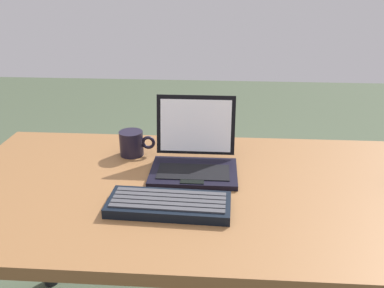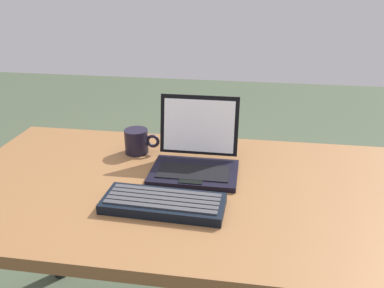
{
  "view_description": "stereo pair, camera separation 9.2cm",
  "coord_description": "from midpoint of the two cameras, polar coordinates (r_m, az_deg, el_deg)",
  "views": [
    {
      "loc": [
        -0.02,
        -1.03,
        1.3
      ],
      "look_at": [
        -0.1,
        0.05,
        0.83
      ],
      "focal_mm": 36.93,
      "sensor_mm": 36.0,
      "label": 1
    },
    {
      "loc": [
        0.07,
        -1.02,
        1.3
      ],
      "look_at": [
        -0.1,
        0.05,
        0.83
      ],
      "focal_mm": 36.93,
      "sensor_mm": 36.0,
      "label": 2
    }
  ],
  "objects": [
    {
      "name": "desk",
      "position": [
        1.22,
        2.17,
        -9.7
      ],
      "size": [
        1.63,
        0.76,
        0.71
      ],
      "color": "brown",
      "rests_on": "ground"
    },
    {
      "name": "laptop_front",
      "position": [
        1.25,
        -1.77,
        -1.9
      ],
      "size": [
        0.27,
        0.23,
        0.22
      ],
      "color": "black",
      "rests_on": "desk"
    },
    {
      "name": "external_keyboard",
      "position": [
        1.07,
        -5.85,
        -8.71
      ],
      "size": [
        0.33,
        0.14,
        0.03
      ],
      "color": "black",
      "rests_on": "desk"
    },
    {
      "name": "coffee_mug",
      "position": [
        1.38,
        -10.53,
        0.08
      ],
      "size": [
        0.12,
        0.08,
        0.09
      ],
      "color": "black",
      "rests_on": "desk"
    }
  ]
}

